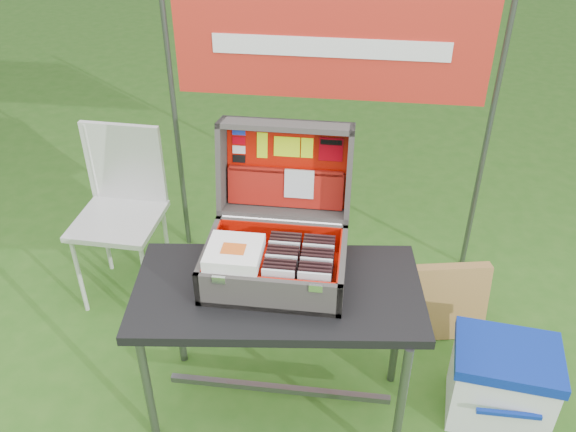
# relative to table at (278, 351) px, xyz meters

# --- Properties ---
(ground) EXTENTS (80.00, 80.00, 0.00)m
(ground) POSITION_rel_table_xyz_m (0.10, 0.09, -0.36)
(ground) COLOR #2B5C18
(ground) RESTS_ON ground
(table) EXTENTS (1.20, 0.70, 0.72)m
(table) POSITION_rel_table_xyz_m (0.00, 0.00, 0.00)
(table) COLOR black
(table) RESTS_ON ground
(table_top) EXTENTS (1.20, 0.70, 0.04)m
(table_top) POSITION_rel_table_xyz_m (0.00, 0.00, 0.34)
(table_top) COLOR black
(table_top) RESTS_ON ground
(table_leg_fl) EXTENTS (0.04, 0.04, 0.68)m
(table_leg_fl) POSITION_rel_table_xyz_m (-0.51, -0.23, -0.02)
(table_leg_fl) COLOR #59595B
(table_leg_fl) RESTS_ON ground
(table_leg_fr) EXTENTS (0.04, 0.04, 0.68)m
(table_leg_fr) POSITION_rel_table_xyz_m (0.51, -0.23, -0.02)
(table_leg_fr) COLOR #59595B
(table_leg_fr) RESTS_ON ground
(table_leg_bl) EXTENTS (0.04, 0.04, 0.68)m
(table_leg_bl) POSITION_rel_table_xyz_m (-0.51, 0.23, -0.02)
(table_leg_bl) COLOR #59595B
(table_leg_bl) RESTS_ON ground
(table_leg_br) EXTENTS (0.04, 0.04, 0.68)m
(table_leg_br) POSITION_rel_table_xyz_m (0.51, 0.23, -0.02)
(table_leg_br) COLOR #59595B
(table_leg_br) RESTS_ON ground
(table_brace) EXTENTS (1.00, 0.03, 0.03)m
(table_brace) POSITION_rel_table_xyz_m (-0.00, 0.00, -0.24)
(table_brace) COLOR #59595B
(table_brace) RESTS_ON ground
(suitcase) EXTENTS (0.56, 0.56, 0.52)m
(suitcase) POSITION_rel_table_xyz_m (-0.02, 0.11, 0.62)
(suitcase) COLOR #413E3A
(suitcase) RESTS_ON table
(suitcase_base_bottom) EXTENTS (0.56, 0.40, 0.02)m
(suitcase_base_bottom) POSITION_rel_table_xyz_m (-0.02, 0.05, 0.37)
(suitcase_base_bottom) COLOR #413E3A
(suitcase_base_bottom) RESTS_ON table_top
(suitcase_base_wall_front) EXTENTS (0.56, 0.02, 0.15)m
(suitcase_base_wall_front) POSITION_rel_table_xyz_m (-0.02, -0.13, 0.43)
(suitcase_base_wall_front) COLOR #413E3A
(suitcase_base_wall_front) RESTS_ON table_top
(suitcase_base_wall_back) EXTENTS (0.56, 0.02, 0.15)m
(suitcase_base_wall_back) POSITION_rel_table_xyz_m (-0.02, 0.24, 0.43)
(suitcase_base_wall_back) COLOR #413E3A
(suitcase_base_wall_back) RESTS_ON table_top
(suitcase_base_wall_left) EXTENTS (0.02, 0.40, 0.15)m
(suitcase_base_wall_left) POSITION_rel_table_xyz_m (-0.29, 0.05, 0.43)
(suitcase_base_wall_left) COLOR #413E3A
(suitcase_base_wall_left) RESTS_ON table_top
(suitcase_base_wall_right) EXTENTS (0.02, 0.40, 0.15)m
(suitcase_base_wall_right) POSITION_rel_table_xyz_m (0.25, 0.05, 0.43)
(suitcase_base_wall_right) COLOR #413E3A
(suitcase_base_wall_right) RESTS_ON table_top
(suitcase_liner_floor) EXTENTS (0.51, 0.35, 0.01)m
(suitcase_liner_floor) POSITION_rel_table_xyz_m (-0.02, 0.05, 0.38)
(suitcase_liner_floor) COLOR red
(suitcase_liner_floor) RESTS_ON suitcase_base_bottom
(suitcase_latch_left) EXTENTS (0.05, 0.01, 0.03)m
(suitcase_latch_left) POSITION_rel_table_xyz_m (-0.20, -0.15, 0.50)
(suitcase_latch_left) COLOR silver
(suitcase_latch_left) RESTS_ON suitcase_base_wall_front
(suitcase_latch_right) EXTENTS (0.05, 0.01, 0.03)m
(suitcase_latch_right) POSITION_rel_table_xyz_m (0.16, -0.15, 0.50)
(suitcase_latch_right) COLOR silver
(suitcase_latch_right) RESTS_ON suitcase_base_wall_front
(suitcase_hinge) EXTENTS (0.50, 0.02, 0.02)m
(suitcase_hinge) POSITION_rel_table_xyz_m (-0.02, 0.25, 0.51)
(suitcase_hinge) COLOR silver
(suitcase_hinge) RESTS_ON suitcase_base_wall_back
(suitcase_lid_back) EXTENTS (0.56, 0.10, 0.39)m
(suitcase_lid_back) POSITION_rel_table_xyz_m (-0.02, 0.43, 0.67)
(suitcase_lid_back) COLOR #413E3A
(suitcase_lid_back) RESTS_ON suitcase_base_wall_back
(suitcase_lid_rim_far) EXTENTS (0.56, 0.15, 0.05)m
(suitcase_lid_rim_far) POSITION_rel_table_xyz_m (-0.02, 0.40, 0.87)
(suitcase_lid_rim_far) COLOR #413E3A
(suitcase_lid_rim_far) RESTS_ON suitcase_lid_back
(suitcase_lid_rim_near) EXTENTS (0.56, 0.15, 0.05)m
(suitcase_lid_rim_near) POSITION_rel_table_xyz_m (-0.02, 0.33, 0.50)
(suitcase_lid_rim_near) COLOR #413E3A
(suitcase_lid_rim_near) RESTS_ON suitcase_lid_back
(suitcase_lid_rim_left) EXTENTS (0.02, 0.23, 0.42)m
(suitcase_lid_rim_left) POSITION_rel_table_xyz_m (-0.29, 0.36, 0.69)
(suitcase_lid_rim_left) COLOR #413E3A
(suitcase_lid_rim_left) RESTS_ON suitcase_lid_back
(suitcase_lid_rim_right) EXTENTS (0.02, 0.23, 0.42)m
(suitcase_lid_rim_right) POSITION_rel_table_xyz_m (0.25, 0.36, 0.69)
(suitcase_lid_rim_right) COLOR #413E3A
(suitcase_lid_rim_right) RESTS_ON suitcase_lid_back
(suitcase_lid_liner) EXTENTS (0.51, 0.08, 0.34)m
(suitcase_lid_liner) POSITION_rel_table_xyz_m (-0.02, 0.41, 0.68)
(suitcase_lid_liner) COLOR red
(suitcase_lid_liner) RESTS_ON suitcase_lid_back
(suitcase_liner_wall_front) EXTENTS (0.51, 0.01, 0.13)m
(suitcase_liner_wall_front) POSITION_rel_table_xyz_m (-0.02, -0.12, 0.44)
(suitcase_liner_wall_front) COLOR red
(suitcase_liner_wall_front) RESTS_ON suitcase_base_bottom
(suitcase_liner_wall_back) EXTENTS (0.51, 0.01, 0.13)m
(suitcase_liner_wall_back) POSITION_rel_table_xyz_m (-0.02, 0.23, 0.44)
(suitcase_liner_wall_back) COLOR red
(suitcase_liner_wall_back) RESTS_ON suitcase_base_bottom
(suitcase_liner_wall_left) EXTENTS (0.01, 0.35, 0.13)m
(suitcase_liner_wall_left) POSITION_rel_table_xyz_m (-0.27, 0.05, 0.44)
(suitcase_liner_wall_left) COLOR red
(suitcase_liner_wall_left) RESTS_ON suitcase_base_bottom
(suitcase_liner_wall_right) EXTENTS (0.01, 0.35, 0.13)m
(suitcase_liner_wall_right) POSITION_rel_table_xyz_m (0.24, 0.05, 0.44)
(suitcase_liner_wall_right) COLOR red
(suitcase_liner_wall_right) RESTS_ON suitcase_base_bottom
(suitcase_lid_pocket) EXTENTS (0.49, 0.06, 0.16)m
(suitcase_lid_pocket) POSITION_rel_table_xyz_m (-0.02, 0.38, 0.59)
(suitcase_lid_pocket) COLOR maroon
(suitcase_lid_pocket) RESTS_ON suitcase_lid_liner
(suitcase_pocket_edge) EXTENTS (0.48, 0.02, 0.02)m
(suitcase_pocket_edge) POSITION_rel_table_xyz_m (-0.02, 0.39, 0.67)
(suitcase_pocket_edge) COLOR maroon
(suitcase_pocket_edge) RESTS_ON suitcase_lid_pocket
(suitcase_pocket_cd) EXTENTS (0.12, 0.03, 0.12)m
(suitcase_pocket_cd) POSITION_rel_table_xyz_m (0.04, 0.36, 0.62)
(suitcase_pocket_cd) COLOR silver
(suitcase_pocket_cd) RESTS_ON suitcase_lid_pocket
(lid_sticker_cc_a) EXTENTS (0.05, 0.01, 0.03)m
(lid_sticker_cc_a) POSITION_rel_table_xyz_m (-0.22, 0.44, 0.82)
(lid_sticker_cc_a) COLOR #1933B2
(lid_sticker_cc_a) RESTS_ON suitcase_lid_liner
(lid_sticker_cc_b) EXTENTS (0.05, 0.01, 0.03)m
(lid_sticker_cc_b) POSITION_rel_table_xyz_m (-0.22, 0.43, 0.78)
(lid_sticker_cc_b) COLOR #B8000E
(lid_sticker_cc_b) RESTS_ON suitcase_lid_liner
(lid_sticker_cc_c) EXTENTS (0.05, 0.01, 0.03)m
(lid_sticker_cc_c) POSITION_rel_table_xyz_m (-0.22, 0.42, 0.74)
(lid_sticker_cc_c) COLOR white
(lid_sticker_cc_c) RESTS_ON suitcase_lid_liner
(lid_sticker_cc_d) EXTENTS (0.05, 0.01, 0.03)m
(lid_sticker_cc_d) POSITION_rel_table_xyz_m (-0.22, 0.41, 0.70)
(lid_sticker_cc_d) COLOR black
(lid_sticker_cc_d) RESTS_ON suitcase_lid_liner
(lid_card_neon_tall) EXTENTS (0.04, 0.02, 0.11)m
(lid_card_neon_tall) POSITION_rel_table_xyz_m (-0.12, 0.42, 0.76)
(lid_card_neon_tall) COLOR #CAF512
(lid_card_neon_tall) RESTS_ON suitcase_lid_liner
(lid_card_neon_main) EXTENTS (0.11, 0.02, 0.08)m
(lid_card_neon_main) POSITION_rel_table_xyz_m (-0.02, 0.42, 0.76)
(lid_card_neon_main) COLOR #CAF512
(lid_card_neon_main) RESTS_ON suitcase_lid_liner
(lid_card_neon_small) EXTENTS (0.05, 0.02, 0.08)m
(lid_card_neon_small) POSITION_rel_table_xyz_m (0.07, 0.42, 0.76)
(lid_card_neon_small) COLOR #CAF512
(lid_card_neon_small) RESTS_ON suitcase_lid_liner
(lid_sticker_band) EXTENTS (0.10, 0.02, 0.10)m
(lid_sticker_band) POSITION_rel_table_xyz_m (0.17, 0.42, 0.76)
(lid_sticker_band) COLOR #B8000E
(lid_sticker_band) RESTS_ON suitcase_lid_liner
(lid_sticker_band_bar) EXTENTS (0.09, 0.01, 0.02)m
(lid_sticker_band_bar) POSITION_rel_table_xyz_m (0.17, 0.43, 0.79)
(lid_sticker_band_bar) COLOR black
(lid_sticker_band_bar) RESTS_ON suitcase_lid_liner
(cd_left_0) EXTENTS (0.12, 0.01, 0.14)m
(cd_left_0) POSITION_rel_table_xyz_m (0.02, -0.10, 0.46)
(cd_left_0) COLOR silver
(cd_left_0) RESTS_ON suitcase_liner_floor
(cd_left_1) EXTENTS (0.12, 0.01, 0.14)m
(cd_left_1) POSITION_rel_table_xyz_m (0.02, -0.08, 0.46)
(cd_left_1) COLOR black
(cd_left_1) RESTS_ON suitcase_liner_floor
(cd_left_2) EXTENTS (0.12, 0.01, 0.14)m
(cd_left_2) POSITION_rel_table_xyz_m (0.02, -0.06, 0.46)
(cd_left_2) COLOR black
(cd_left_2) RESTS_ON suitcase_liner_floor
(cd_left_3) EXTENTS (0.12, 0.01, 0.14)m
(cd_left_3) POSITION_rel_table_xyz_m (0.02, -0.03, 0.46)
(cd_left_3) COLOR black
(cd_left_3) RESTS_ON suitcase_liner_floor
(cd_left_4) EXTENTS (0.12, 0.01, 0.14)m
(cd_left_4) POSITION_rel_table_xyz_m (0.02, -0.01, 0.46)
(cd_left_4) COLOR silver
(cd_left_4) RESTS_ON suitcase_liner_floor
(cd_left_5) EXTENTS (0.12, 0.01, 0.14)m
(cd_left_5) POSITION_rel_table_xyz_m (0.02, 0.01, 0.46)
(cd_left_5) COLOR black
(cd_left_5) RESTS_ON suitcase_liner_floor
(cd_left_6) EXTENTS (0.12, 0.01, 0.14)m
(cd_left_6) POSITION_rel_table_xyz_m (0.02, 0.03, 0.46)
(cd_left_6) COLOR black
(cd_left_6) RESTS_ON suitcase_liner_floor
(cd_left_7) EXTENTS (0.12, 0.01, 0.14)m
(cd_left_7) POSITION_rel_table_xyz_m (0.02, 0.05, 0.46)
(cd_left_7) COLOR black
(cd_left_7) RESTS_ON suitcase_liner_floor
(cd_left_8) EXTENTS (0.12, 0.01, 0.14)m
(cd_left_8) POSITION_rel_table_xyz_m (0.02, 0.08, 0.46)
(cd_left_8) COLOR silver
(cd_left_8) RESTS_ON suitcase_liner_floor
(cd_left_9) EXTENTS (0.12, 0.01, 0.14)m
(cd_left_9) POSITION_rel_table_xyz_m (0.02, 0.10, 0.46)
(cd_left_9) COLOR black
(cd_left_9) RESTS_ON suitcase_liner_floor
(cd_left_10) EXTENTS (0.12, 0.01, 0.14)m
(cd_left_10) POSITION_rel_table_xyz_m (0.02, 0.12, 0.46)
(cd_left_10) COLOR black
(cd_left_10) RESTS_ON suitcase_liner_floor
(cd_left_11) EXTENTS (0.12, 0.01, 0.14)m
(cd_left_11) POSITION_rel_table_xyz_m (0.02, 0.14, 0.46)
(cd_left_11) COLOR black
(cd_left_11) RESTS_ON suitcase_liner_floor
(cd_right_0) EXTENTS (0.12, 0.01, 0.14)m
(cd_right_0) POSITION_rel_table_xyz_m (0.15, -0.10, 0.46)
(cd_right_0) COLOR silver
(cd_right_0) RESTS_ON suitcase_liner_floor
(cd_right_1) EXTENTS (0.12, 0.01, 0.14)m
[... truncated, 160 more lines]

